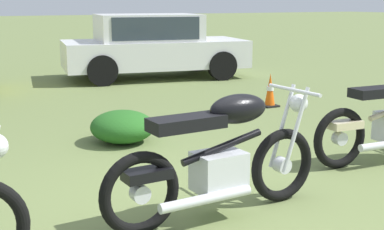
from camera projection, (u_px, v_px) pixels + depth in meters
ground_plane at (212, 211)px, 4.44m from camera, size 120.00×120.00×0.00m
motorcycle_black at (220, 158)px, 4.25m from camera, size 2.02×0.64×1.02m
car_white at (152, 43)px, 11.93m from camera, size 4.29×2.45×1.43m
shrub_low at (122, 127)px, 6.56m from camera, size 0.79×0.82×0.40m
traffic_cone at (270, 91)px, 8.76m from camera, size 0.25×0.25×0.56m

